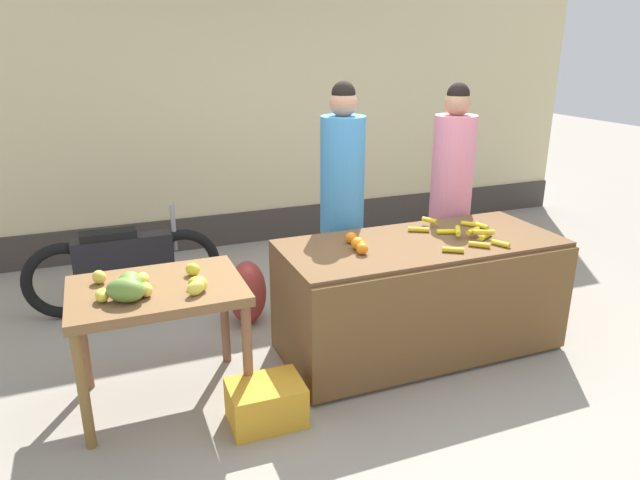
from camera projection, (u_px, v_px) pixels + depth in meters
ground_plane at (376, 354)px, 4.21m from camera, size 24.00×24.00×0.00m
market_wall_back at (261, 102)px, 6.24m from camera, size 7.95×0.23×3.14m
fruit_stall_counter at (419, 296)px, 4.18m from camera, size 1.99×0.87×0.84m
side_table_wooden at (158, 302)px, 3.47m from camera, size 1.02×0.73×0.78m
banana_bunch_pile at (464, 233)px, 4.13m from camera, size 0.60×0.69×0.07m
orange_pile at (357, 244)px, 3.88m from camera, size 0.10×0.31×0.09m
mango_papaya_pile at (139, 285)px, 3.30m from camera, size 0.66×0.50×0.14m
vendor_woman_blue_shirt at (342, 205)px, 4.49m from camera, size 0.34×0.34×1.90m
vendor_woman_pink_shirt at (451, 197)px, 4.79m from camera, size 0.34×0.34×1.87m
parked_motorcycle at (124, 264)px, 4.82m from camera, size 1.60×0.18×0.88m
produce_crate at (266, 403)px, 3.43m from camera, size 0.45×0.33×0.26m
produce_sack at (247, 292)px, 4.62m from camera, size 0.42×0.45×0.52m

